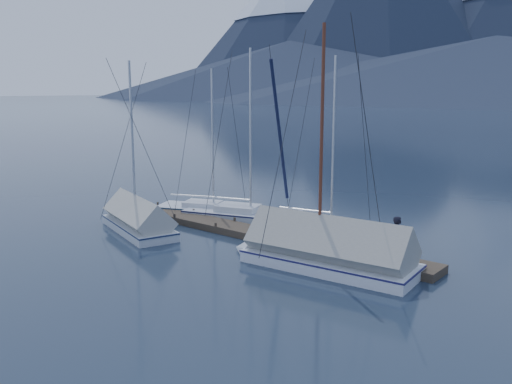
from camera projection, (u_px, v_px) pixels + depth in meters
ground at (228, 246)px, 24.40m from camera, size 1000.00×1000.00×0.00m
dock at (256, 235)px, 25.89m from camera, size 18.00×1.50×0.54m
mooring_posts at (248, 228)px, 26.16m from camera, size 15.12×1.52×0.35m
sailboat_open_left at (222, 212)px, 30.41m from camera, size 6.91×4.31×8.87m
sailboat_open_mid at (260, 218)px, 28.94m from camera, size 7.80×4.35×9.94m
sailboat_open_right at (341, 232)px, 26.22m from camera, size 7.34×3.53×9.36m
sailboat_covered_near at (315, 254)px, 21.59m from camera, size 8.21×3.47×10.41m
sailboat_covered_far at (135, 221)px, 27.20m from camera, size 6.79×3.88×9.13m
person at (398, 238)px, 21.28m from camera, size 0.59×0.73×1.74m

